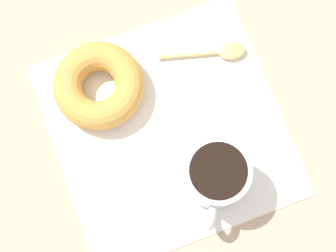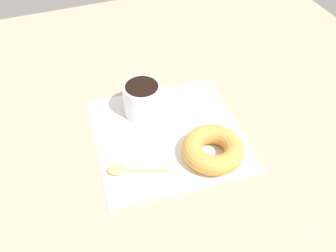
% 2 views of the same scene
% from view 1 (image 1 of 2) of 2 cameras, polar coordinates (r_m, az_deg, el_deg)
% --- Properties ---
extents(ground_plane, '(1.20, 1.20, 0.02)m').
position_cam_1_polar(ground_plane, '(0.72, -1.19, 0.09)').
color(ground_plane, tan).
extents(napkin, '(0.30, 0.30, 0.00)m').
position_cam_1_polar(napkin, '(0.71, 0.00, -0.35)').
color(napkin, white).
rests_on(napkin, ground_plane).
extents(coffee_cup, '(0.08, 0.10, 0.07)m').
position_cam_1_polar(coffee_cup, '(0.66, 4.89, -5.03)').
color(coffee_cup, silver).
rests_on(coffee_cup, napkin).
extents(donut, '(0.11, 0.11, 0.04)m').
position_cam_1_polar(donut, '(0.70, -7.05, 4.09)').
color(donut, gold).
rests_on(donut, napkin).
extents(spoon, '(0.11, 0.05, 0.01)m').
position_cam_1_polar(spoon, '(0.73, 5.45, 7.51)').
color(spoon, '#D8B772').
rests_on(spoon, napkin).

